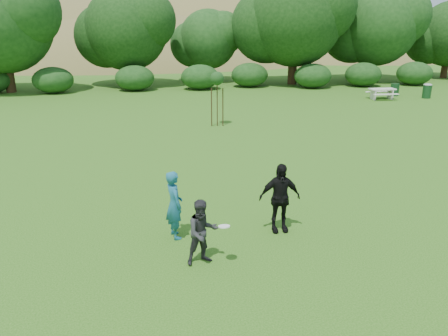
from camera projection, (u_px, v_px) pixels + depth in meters
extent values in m
plane|color=#19470C|center=(243.00, 249.00, 10.73)|extent=(120.00, 120.00, 0.00)
imported|color=#195772|center=(174.00, 205.00, 11.06)|extent=(0.59, 0.75, 1.79)
imported|color=#28292B|center=(203.00, 232.00, 9.89)|extent=(0.88, 0.77, 1.56)
imported|color=black|center=(280.00, 198.00, 11.39)|extent=(1.10, 0.46, 1.87)
cylinder|color=#153C1E|center=(395.00, 90.00, 32.38)|extent=(0.60, 0.60, 0.90)
cylinder|color=white|center=(224.00, 226.00, 9.70)|extent=(0.27, 0.27, 0.07)
cylinder|color=#352314|center=(217.00, 103.00, 22.82)|extent=(0.05, 0.05, 2.50)
sphere|color=#1B4217|center=(217.00, 78.00, 22.42)|extent=(0.70, 0.70, 0.70)
cylinder|color=#372415|center=(212.00, 107.00, 22.86)|extent=(0.06, 0.06, 2.00)
cylinder|color=#372415|center=(223.00, 107.00, 22.95)|extent=(0.06, 0.06, 2.00)
cube|color=beige|center=(382.00, 89.00, 30.82)|extent=(1.80, 0.75, 0.08)
cube|color=beige|center=(373.00, 95.00, 30.84)|extent=(0.10, 0.70, 0.68)
cube|color=beige|center=(390.00, 94.00, 31.04)|extent=(0.10, 0.70, 0.68)
cube|color=beige|center=(386.00, 94.00, 30.35)|extent=(1.80, 0.28, 0.06)
cube|color=silver|center=(378.00, 92.00, 31.47)|extent=(1.80, 0.28, 0.06)
cylinder|color=#163D1D|center=(427.00, 92.00, 31.37)|extent=(0.60, 0.60, 0.90)
ellipsoid|color=gray|center=(428.00, 85.00, 31.21)|extent=(0.60, 0.60, 0.20)
ellipsoid|color=olive|center=(23.00, 125.00, 76.38)|extent=(110.00, 70.00, 44.00)
ellipsoid|color=olive|center=(270.00, 126.00, 85.63)|extent=(100.00, 64.00, 52.00)
ellipsoid|color=olive|center=(136.00, 110.00, 66.71)|extent=(80.00, 50.00, 28.00)
ellipsoid|color=olive|center=(347.00, 95.00, 73.41)|extent=(60.00, 44.00, 24.00)
cylinder|color=#3A2616|center=(9.00, 72.00, 33.55)|extent=(0.73, 0.73, 3.15)
sphere|color=#194214|center=(1.00, 22.00, 32.37)|extent=(7.54, 7.54, 7.54)
cylinder|color=#3A2616|center=(129.00, 69.00, 36.81)|extent=(0.68, 0.68, 2.80)
sphere|color=#194214|center=(126.00, 29.00, 35.76)|extent=(6.73, 6.73, 6.73)
cylinder|color=#3A2616|center=(208.00, 69.00, 39.80)|extent=(0.60, 0.60, 2.27)
sphere|color=#194214|center=(208.00, 39.00, 38.97)|extent=(5.22, 5.22, 5.22)
cylinder|color=#3A2616|center=(293.00, 65.00, 37.86)|extent=(0.76, 0.76, 3.32)
sphere|color=#194214|center=(295.00, 17.00, 36.61)|extent=(8.12, 8.12, 8.12)
cylinder|color=#3A2616|center=(373.00, 64.00, 40.04)|extent=(0.71, 0.71, 2.97)
sphere|color=#194214|center=(377.00, 25.00, 38.93)|extent=(7.19, 7.19, 7.19)
cylinder|color=#3A2616|center=(445.00, 65.00, 42.25)|extent=(0.62, 0.62, 2.45)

